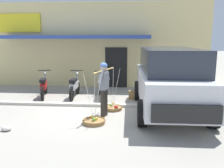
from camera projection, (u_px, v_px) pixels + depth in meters
The scene contains 12 objects.
ground_plane at pixel (92, 112), 7.79m from camera, with size 90.00×90.00×0.00m, color #9E998C.
sidewalk_curb at pixel (95, 105), 8.46m from camera, with size 20.00×0.24×0.10m, color #BAB4A5.
fruit_vendor at pixel (104, 86), 7.21m from camera, with size 0.47×1.41×1.70m.
fruit_basket_left_side at pixel (94, 121), 6.72m from camera, with size 0.67×0.67×1.45m.
fruit_basket_right_side at pixel (113, 108), 8.04m from camera, with size 0.67×0.67×1.45m.
motorcycle_nearest_shop at pixel (44, 86), 9.76m from camera, with size 0.65×1.78×1.09m.
motorcycle_second_in_row at pixel (75, 87), 9.71m from camera, with size 0.54×1.82×1.09m.
motorcycle_third_in_row at pixel (102, 88), 9.52m from camera, with size 0.64×1.78×1.09m.
parked_truck at pixel (169, 78), 7.72m from camera, with size 2.21×4.83×2.10m.
storefront_building at pixel (87, 44), 14.12m from camera, with size 13.00×6.00×4.20m.
plastic_litter_bag at pixel (6, 128), 6.18m from camera, with size 0.28×0.22×0.14m, color silver.
wooden_crate at pixel (134, 95), 9.54m from camera, with size 0.44×0.36×0.32m, color olive.
Camera 1 is at (1.28, -7.39, 2.37)m, focal length 37.44 mm.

